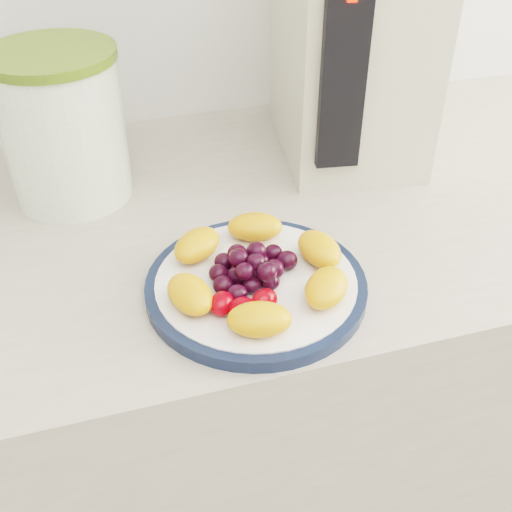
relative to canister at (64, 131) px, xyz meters
name	(u,v)px	position (x,y,z in m)	size (l,w,h in m)	color
counter	(236,424)	(0.19, -0.10, -0.54)	(3.50, 0.60, 0.90)	#B0A696
cabinet_face	(236,434)	(0.19, -0.10, -0.57)	(3.48, 0.58, 0.84)	#956A4F
plate_rim	(256,286)	(0.18, -0.27, -0.09)	(0.24, 0.24, 0.01)	#142039
plate_face	(256,286)	(0.18, -0.27, -0.08)	(0.22, 0.22, 0.02)	white
canister	(64,131)	(0.00, 0.00, 0.00)	(0.16, 0.16, 0.19)	#3C6A1C
canister_lid	(49,55)	(0.00, 0.00, 0.10)	(0.16, 0.16, 0.01)	#526921
appliance_body	(352,41)	(0.40, 0.02, 0.07)	(0.19, 0.26, 0.32)	beige
appliance_panel	(343,76)	(0.34, -0.10, 0.07)	(0.06, 0.02, 0.24)	black
fruit_plate	(255,271)	(0.18, -0.27, -0.06)	(0.21, 0.21, 0.04)	orange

